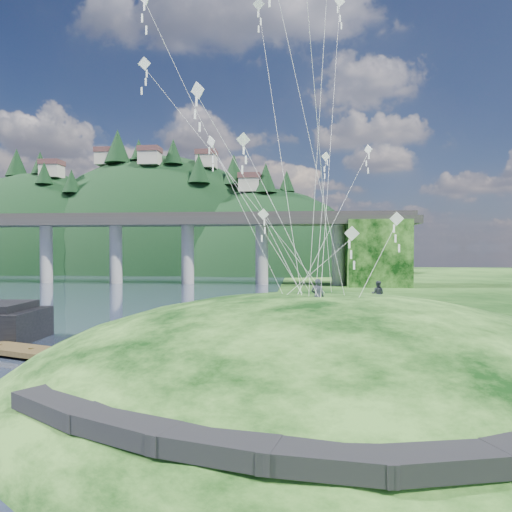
{
  "coord_description": "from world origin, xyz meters",
  "views": [
    {
      "loc": [
        6.81,
        -23.07,
        7.51
      ],
      "look_at": [
        4.0,
        6.0,
        7.0
      ],
      "focal_mm": 32.0,
      "sensor_mm": 36.0,
      "label": 1
    }
  ],
  "objects": [
    {
      "name": "ground",
      "position": [
        0.0,
        0.0,
        0.0
      ],
      "size": [
        320.0,
        320.0,
        0.0
      ],
      "primitive_type": "plane",
      "color": "black",
      "rests_on": "ground"
    },
    {
      "name": "grass_hill",
      "position": [
        8.0,
        2.0,
        -1.5
      ],
      "size": [
        36.0,
        32.0,
        13.0
      ],
      "color": "black",
      "rests_on": "ground"
    },
    {
      "name": "footpath",
      "position": [
        7.46,
        -9.74,
        2.08
      ],
      "size": [
        22.29,
        5.84,
        0.83
      ],
      "color": "black",
      "rests_on": "ground"
    },
    {
      "name": "bridge",
      "position": [
        -26.46,
        70.07,
        9.7
      ],
      "size": [
        160.0,
        11.0,
        15.0
      ],
      "color": "#2D2B2B",
      "rests_on": "ground"
    },
    {
      "name": "far_ridge",
      "position": [
        -43.58,
        122.17,
        -7.44
      ],
      "size": [
        153.0,
        70.0,
        94.5
      ],
      "color": "black",
      "rests_on": "ground"
    },
    {
      "name": "wooden_dock",
      "position": [
        -8.55,
        5.34,
        0.45
      ],
      "size": [
        14.33,
        6.5,
        1.02
      ],
      "color": "#382B17",
      "rests_on": "ground"
    },
    {
      "name": "kite_flyers",
      "position": [
        9.68,
        2.58,
        5.75
      ],
      "size": [
        4.41,
        3.69,
        2.01
      ],
      "color": "#262A33",
      "rests_on": "ground"
    },
    {
      "name": "kite_swarm",
      "position": [
        5.13,
        4.84,
        17.67
      ],
      "size": [
        14.93,
        17.03,
        20.64
      ],
      "color": "white",
      "rests_on": "ground"
    }
  ]
}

